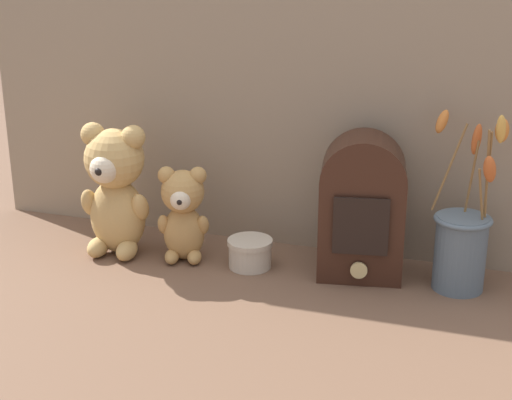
# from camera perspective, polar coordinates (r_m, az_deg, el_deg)

# --- Properties ---
(ground_plane) EXTENTS (4.00, 4.00, 0.00)m
(ground_plane) POSITION_cam_1_polar(r_m,az_deg,el_deg) (1.51, -0.24, -5.32)
(ground_plane) COLOR brown
(backdrop_wall) EXTENTS (1.28, 0.02, 0.63)m
(backdrop_wall) POSITION_cam_1_polar(r_m,az_deg,el_deg) (1.56, 1.72, 7.77)
(backdrop_wall) COLOR gray
(backdrop_wall) RESTS_ON ground
(teddy_bear_large) EXTENTS (0.14, 0.14, 0.27)m
(teddy_bear_large) POSITION_cam_1_polar(r_m,az_deg,el_deg) (1.58, -10.21, 0.92)
(teddy_bear_large) COLOR tan
(teddy_bear_large) RESTS_ON ground
(teddy_bear_medium) EXTENTS (0.11, 0.10, 0.19)m
(teddy_bear_medium) POSITION_cam_1_polar(r_m,az_deg,el_deg) (1.54, -5.32, -0.88)
(teddy_bear_medium) COLOR tan
(teddy_bear_medium) RESTS_ON ground
(flower_vase) EXTENTS (0.14, 0.13, 0.33)m
(flower_vase) POSITION_cam_1_polar(r_m,az_deg,el_deg) (1.46, 14.74, -3.03)
(flower_vase) COLOR slate
(flower_vase) RESTS_ON ground
(vintage_radio) EXTENTS (0.17, 0.14, 0.27)m
(vintage_radio) POSITION_cam_1_polar(r_m,az_deg,el_deg) (1.47, 7.73, -0.32)
(vintage_radio) COLOR #381E14
(vintage_radio) RESTS_ON ground
(decorative_tin_tall) EXTENTS (0.09, 0.09, 0.06)m
(decorative_tin_tall) POSITION_cam_1_polar(r_m,az_deg,el_deg) (1.53, -0.44, -3.87)
(decorative_tin_tall) COLOR beige
(decorative_tin_tall) RESTS_ON ground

